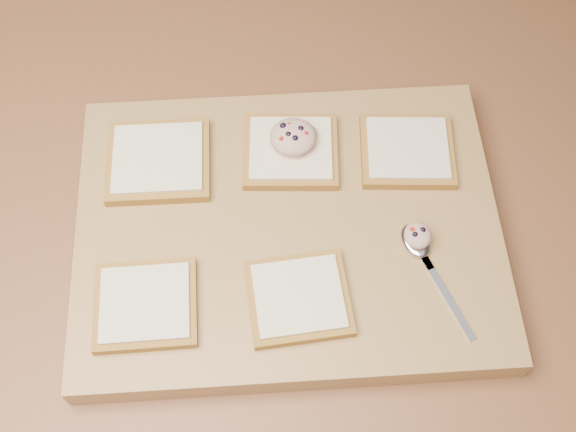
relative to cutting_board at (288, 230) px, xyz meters
name	(u,v)px	position (x,y,z in m)	size (l,w,h in m)	color
ground	(240,402)	(-0.11, 0.03, -0.92)	(4.00, 4.00, 0.00)	#515459
island_counter	(225,339)	(-0.11, 0.03, -0.47)	(2.00, 0.80, 0.90)	slate
cutting_board	(288,230)	(0.00, 0.00, 0.00)	(0.50, 0.38, 0.04)	#A78147
bread_far_left	(158,161)	(-0.15, 0.09, 0.03)	(0.13, 0.12, 0.02)	#A16F29
bread_far_center	(291,151)	(0.01, 0.10, 0.03)	(0.12, 0.11, 0.02)	#A16F29
bread_far_right	(407,151)	(0.15, 0.09, 0.03)	(0.12, 0.11, 0.02)	#A16F29
bread_near_left	(146,305)	(-0.16, -0.10, 0.03)	(0.11, 0.11, 0.02)	#A16F29
bread_near_center	(299,298)	(0.01, -0.10, 0.03)	(0.12, 0.11, 0.02)	#A16F29
tuna_salad_dollop	(293,137)	(0.01, 0.10, 0.05)	(0.06, 0.05, 0.03)	tan
spoon	(420,249)	(0.15, -0.05, 0.02)	(0.07, 0.15, 0.01)	silver
spoon_salad	(418,235)	(0.15, -0.04, 0.04)	(0.03, 0.03, 0.02)	tan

